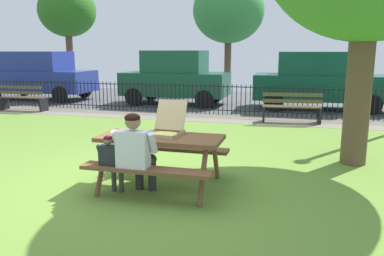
{
  "coord_description": "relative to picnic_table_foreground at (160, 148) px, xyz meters",
  "views": [
    {
      "loc": [
        2.33,
        -5.26,
        2.0
      ],
      "look_at": [
        0.76,
        0.77,
        0.75
      ],
      "focal_mm": 36.49,
      "sensor_mm": 36.0,
      "label": 1
    }
  ],
  "objects": [
    {
      "name": "ground",
      "position": [
        -0.49,
        1.36,
        -0.61
      ],
      "size": [
        28.0,
        10.67,
        0.02
      ],
      "primitive_type": "cube",
      "color": "olive"
    },
    {
      "name": "cobblestone_walkway",
      "position": [
        -0.49,
        6.0,
        -0.6
      ],
      "size": [
        28.0,
        1.4,
        0.01
      ],
      "primitive_type": "cube",
      "color": "gray"
    },
    {
      "name": "street_asphalt",
      "position": [
        -0.49,
        10.23,
        -0.6
      ],
      "size": [
        28.0,
        7.06,
        0.01
      ],
      "primitive_type": "cube",
      "color": "#515154"
    },
    {
      "name": "picnic_table_foreground",
      "position": [
        0.0,
        0.0,
        0.0
      ],
      "size": [
        1.81,
        1.5,
        0.79
      ],
      "color": "brown",
      "rests_on": "ground"
    },
    {
      "name": "pizza_box_open",
      "position": [
        0.05,
        0.13,
        0.27
      ],
      "size": [
        0.52,
        0.62,
        0.49
      ],
      "color": "tan",
      "rests_on": "picnic_table_foreground"
    },
    {
      "name": "adult_at_table",
      "position": [
        -0.17,
        -0.5,
        0.06
      ],
      "size": [
        0.61,
        0.59,
        1.19
      ],
      "color": "#2B2B2B",
      "rests_on": "ground"
    },
    {
      "name": "child_at_table",
      "position": [
        -0.53,
        -0.52,
        -0.07
      ],
      "size": [
        0.35,
        0.34,
        0.87
      ],
      "color": "#3C3C3C",
      "rests_on": "ground"
    },
    {
      "name": "iron_fence_streetside",
      "position": [
        -0.49,
        6.7,
        -0.11
      ],
      "size": [
        18.62,
        0.03,
        0.96
      ],
      "color": "black",
      "rests_on": "ground"
    },
    {
      "name": "park_bench_left",
      "position": [
        -6.89,
        5.86,
        -0.18
      ],
      "size": [
        1.61,
        0.5,
        0.85
      ],
      "color": "#4F4134",
      "rests_on": "ground"
    },
    {
      "name": "park_bench_center",
      "position": [
        1.81,
        5.86,
        -0.18
      ],
      "size": [
        1.63,
        0.62,
        0.85
      ],
      "color": "brown",
      "rests_on": "ground"
    },
    {
      "name": "parked_car_left",
      "position": [
        -8.29,
        8.71,
        0.41
      ],
      "size": [
        4.4,
        1.91,
        1.94
      ],
      "color": "navy",
      "rests_on": "ground"
    },
    {
      "name": "parked_car_center",
      "position": [
        -2.44,
        8.71,
        0.41
      ],
      "size": [
        3.94,
        1.91,
        1.98
      ],
      "color": "#154B35",
      "rests_on": "ground"
    },
    {
      "name": "parked_car_right",
      "position": [
        2.7,
        8.71,
        0.41
      ],
      "size": [
        4.4,
        1.92,
        1.94
      ],
      "color": "#0D4633",
      "rests_on": "ground"
    },
    {
      "name": "far_tree_left",
      "position": [
        -10.51,
        14.71,
        3.5
      ],
      "size": [
        3.15,
        3.15,
        5.55
      ],
      "color": "brown",
      "rests_on": "ground"
    },
    {
      "name": "far_tree_midleft",
      "position": [
        -1.48,
        14.71,
        3.3
      ],
      "size": [
        3.54,
        3.54,
        5.52
      ],
      "color": "brown",
      "rests_on": "ground"
    }
  ]
}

